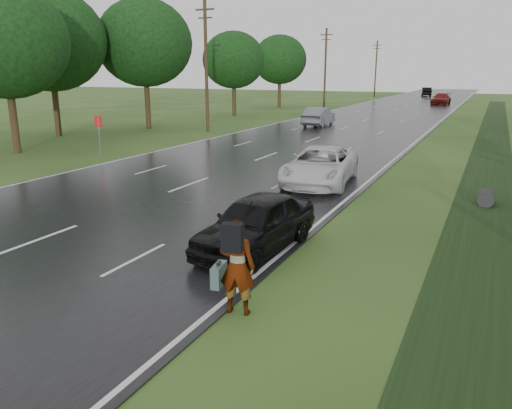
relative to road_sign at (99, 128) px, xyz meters
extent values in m
plane|color=#2D4F1C|center=(8.50, -12.00, -1.64)|extent=(220.00, 220.00, 0.00)
cube|color=black|center=(8.50, 33.00, -1.62)|extent=(14.00, 180.00, 0.04)
cube|color=silver|center=(15.25, 33.00, -1.60)|extent=(0.12, 180.00, 0.01)
cube|color=silver|center=(1.75, 33.00, -1.60)|extent=(0.12, 180.00, 0.01)
cube|color=silver|center=(8.50, 33.00, -1.60)|extent=(0.12, 180.00, 0.01)
cube|color=black|center=(20.00, 8.00, -1.64)|extent=(2.20, 120.00, 0.01)
cylinder|color=#2D2D2D|center=(20.00, -2.00, -1.39)|extent=(0.56, 1.00, 0.56)
cylinder|color=slate|center=(0.00, 0.00, -0.54)|extent=(0.06, 0.06, 2.20)
cube|color=red|center=(0.00, 0.00, 0.36)|extent=(0.50, 0.04, 0.60)
cylinder|color=#312414|center=(-0.70, 13.00, 3.36)|extent=(0.26, 0.26, 10.00)
cube|color=#312414|center=(-0.70, 13.00, 7.56)|extent=(1.60, 0.12, 0.12)
cube|color=#312414|center=(-0.70, 13.00, 6.96)|extent=(1.20, 0.10, 0.10)
cylinder|color=#312414|center=(-0.70, 43.00, 3.36)|extent=(0.26, 0.26, 10.00)
cube|color=#312414|center=(-0.70, 43.00, 7.56)|extent=(1.60, 0.12, 0.12)
cube|color=#312414|center=(-0.70, 43.00, 6.96)|extent=(1.20, 0.10, 0.10)
cylinder|color=#312414|center=(-0.70, 73.00, 3.36)|extent=(0.26, 0.26, 10.00)
cube|color=#312414|center=(-0.70, 73.00, 7.56)|extent=(1.60, 0.12, 0.12)
cube|color=#312414|center=(-0.70, 73.00, 6.96)|extent=(1.20, 0.10, 0.10)
cylinder|color=#312414|center=(-5.50, -1.00, 0.20)|extent=(0.44, 0.44, 3.68)
ellipsoid|color=black|center=(-5.50, -1.00, 4.74)|extent=(7.20, 7.20, 6.48)
cylinder|color=#312414|center=(-6.50, 13.00, 0.36)|extent=(0.44, 0.44, 4.00)
ellipsoid|color=black|center=(-6.50, 13.00, 5.28)|extent=(7.80, 7.80, 7.02)
cylinder|color=#312414|center=(-5.70, 27.00, 0.04)|extent=(0.44, 0.44, 3.36)
ellipsoid|color=black|center=(-5.70, 27.00, 4.19)|extent=(6.60, 6.60, 5.94)
cylinder|color=#312414|center=(-9.50, 6.00, 0.28)|extent=(0.44, 0.44, 3.84)
ellipsoid|color=black|center=(-9.50, 6.00, 5.20)|extent=(8.00, 8.00, 7.20)
cylinder|color=#312414|center=(-6.30, 41.00, 0.12)|extent=(0.44, 0.44, 3.52)
ellipsoid|color=black|center=(-6.30, 41.00, 4.50)|extent=(7.00, 7.00, 6.30)
imported|color=#A5998C|center=(15.70, -13.39, -0.65)|extent=(0.80, 0.60, 1.99)
cube|color=black|center=(15.75, -13.68, 0.05)|extent=(0.43, 0.31, 0.56)
cube|color=#3E5A56|center=(15.26, -13.37, -0.91)|extent=(0.29, 0.58, 0.45)
cube|color=black|center=(15.26, -13.37, -0.65)|extent=(0.09, 0.19, 0.04)
imported|color=silver|center=(13.47, -1.45, -0.83)|extent=(3.14, 5.81, 1.55)
imported|color=black|center=(14.50, -10.00, -0.85)|extent=(2.21, 4.57, 1.50)
imported|color=gray|center=(6.00, 20.73, -0.80)|extent=(1.80, 4.92, 1.61)
imported|color=maroon|center=(12.67, 55.73, -0.81)|extent=(2.56, 5.57, 1.58)
imported|color=black|center=(7.50, 80.97, -0.79)|extent=(2.53, 5.16, 1.63)
camera|label=1|loc=(19.98, -21.53, 3.09)|focal=35.00mm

